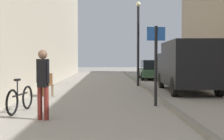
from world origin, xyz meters
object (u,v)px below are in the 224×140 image
street_sign_post (156,59)px  lamp_post (138,38)px  cafe_chair_near_window (47,83)px  delivery_van (187,65)px  pedestrian_main_foreground (43,80)px  parked_car (152,70)px  bicycle_leaning (20,99)px

street_sign_post → lamp_post: size_ratio=0.55×
cafe_chair_near_window → delivery_van: bearing=175.6°
cafe_chair_near_window → pedestrian_main_foreground: bearing=82.4°
delivery_van → street_sign_post: (-2.15, -4.04, 0.29)m
pedestrian_main_foreground → delivery_van: (5.35, 6.12, 0.23)m
pedestrian_main_foreground → lamp_post: (3.41, 9.15, 1.70)m
parked_car → cafe_chair_near_window: 11.64m
pedestrian_main_foreground → delivery_van: bearing=64.3°
parked_car → lamp_post: lamp_post is taller
parked_car → cafe_chair_near_window: parked_car is taller
delivery_van → parked_car: bearing=93.9°
lamp_post → bicycle_leaning: bearing=-118.0°
bicycle_leaning → pedestrian_main_foreground: bearing=-43.3°
pedestrian_main_foreground → delivery_van: delivery_van is taller
parked_car → street_sign_post: 12.78m
street_sign_post → delivery_van: bearing=-121.8°
parked_car → street_sign_post: size_ratio=1.64×
delivery_van → lamp_post: lamp_post is taller
delivery_van → bicycle_leaning: delivery_van is taller
pedestrian_main_foreground → delivery_van: size_ratio=0.34×
street_sign_post → parked_car: bearing=-102.2°
pedestrian_main_foreground → bicycle_leaning: pedestrian_main_foreground is taller
pedestrian_main_foreground → parked_car: pedestrian_main_foreground is taller
lamp_post → cafe_chair_near_window: (-4.23, -4.49, -2.18)m
pedestrian_main_foreground → street_sign_post: (3.20, 2.08, 0.53)m
pedestrian_main_foreground → cafe_chair_near_window: pedestrian_main_foreground is taller
delivery_van → pedestrian_main_foreground: bearing=-129.1°
lamp_post → bicycle_leaning: lamp_post is taller
delivery_van → lamp_post: size_ratio=1.08×
street_sign_post → bicycle_leaning: (-4.09, -1.00, -1.16)m
parked_car → bicycle_leaning: 14.87m
delivery_van → lamp_post: bearing=124.8°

